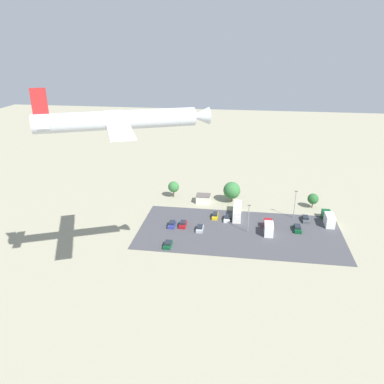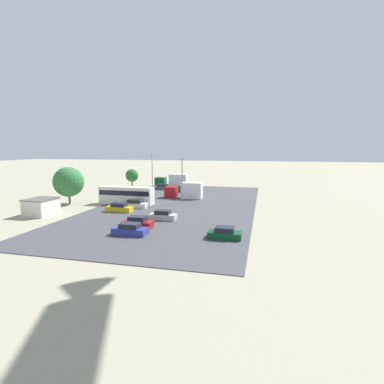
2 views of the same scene
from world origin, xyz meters
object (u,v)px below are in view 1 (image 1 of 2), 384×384
Objects in this scene: parked_car_2 at (227,218)px; parked_car_6 at (200,228)px; parked_car_4 at (305,219)px; airplane at (124,120)px; shed_building at (203,199)px; bus at (237,211)px; parked_car_3 at (215,216)px; parked_car_5 at (172,224)px; parked_car_0 at (297,228)px; parked_truck_1 at (268,227)px; parked_car_1 at (183,224)px; parked_truck_0 at (328,218)px; parked_car_7 at (168,244)px.

parked_car_2 is 1.15× the size of parked_car_6.
airplane reaches higher than parked_car_4.
parked_car_2 is at bearing 125.57° from shed_building.
parked_car_3 is (6.86, 1.89, -1.20)m from bus.
parked_car_5 is (12.37, 7.84, -0.01)m from parked_car_3.
parked_car_0 is 8.96m from parked_truck_1.
parked_truck_0 reaches higher than parked_car_1.
parked_car_7 is (15.01, 18.51, -0.02)m from parked_car_2.
parked_car_1 is 0.13× the size of airplane.
parked_car_4 is at bearing 13.31° from parked_car_5.
bus is at bearing -21.57° from parked_car_0.
airplane is (21.35, 41.45, 36.51)m from bus.
parked_car_2 is at bearing -133.16° from parked_car_6.
parked_car_5 is (37.14, 2.65, -0.04)m from parked_car_0.
parked_car_4 is (-24.12, -2.91, 0.00)m from parked_car_2.
parked_car_2 is 1.01× the size of parked_car_4.
bus is 2.63× the size of parked_car_6.
parked_car_2 is at bearing 152.38° from parked_truck_1.
parked_car_3 is 0.49× the size of parked_truck_0.
parked_car_5 is at bearing -173.07° from parked_car_1.
shed_building is at bearing -28.93° from parked_car_0.
bus is (-12.01, 9.45, 0.51)m from shed_building.
parked_car_5 reaches higher than parked_car_6.
parked_truck_0 reaches higher than parked_car_4.
bus is at bearing 26.84° from parked_car_5.
parked_car_1 is 3.31m from parked_car_5.
bus is 21.58m from parked_car_5.
parked_truck_0 is at bearing 24.87° from parked_truck_1.
parked_car_0 is 1.17× the size of parked_car_6.
parked_car_4 reaches higher than parked_car_2.
parked_car_7 is (6.03, 31.06, -0.71)m from shed_building.
parked_car_3 is 1.03× the size of parked_car_5.
parked_car_5 is (40.32, 9.54, 0.00)m from parked_car_4.
parked_car_5 is (3.29, 0.40, -0.05)m from parked_car_1.
bus is 1.16× the size of parked_truck_0.
parked_truck_0 reaches higher than parked_car_5.
parked_car_1 is at bearing 147.49° from airplane.
parked_car_7 is (7.46, 10.46, -0.01)m from parked_car_6.
parked_car_5 is 11.94m from parked_car_7.
bus is 4.50m from parked_car_2.
parked_car_6 is (7.55, 8.05, -0.01)m from parked_car_2.
parked_car_2 is 17.51m from parked_car_5.
airplane reaches higher than parked_car_6.
parked_truck_0 is at bearing -7.51° from parked_car_4.
parked_car_2 reaches higher than parked_car_7.
airplane reaches higher than parked_car_1.
bus is at bearing 30.33° from parked_car_1.
parked_car_4 is 0.57× the size of parked_truck_1.
shed_building is 31.65m from parked_car_7.
shed_building is 0.45× the size of bus.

